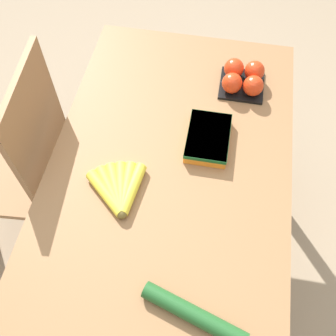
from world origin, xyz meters
The scene contains 7 objects.
ground_plane centered at (0.00, 0.00, 0.00)m, with size 12.00×12.00×0.00m, color gray.
dining_table centered at (0.00, 0.00, 0.62)m, with size 1.31×0.76×0.73m.
chair centered at (0.08, 0.58, 0.50)m, with size 0.45×0.43×0.96m.
banana_bunch centered at (-0.10, 0.13, 0.75)m, with size 0.19×0.18×0.04m.
tomato_pack centered at (0.41, -0.20, 0.77)m, with size 0.16×0.16×0.08m.
carrot_bag centered at (0.14, -0.11, 0.75)m, with size 0.19×0.14×0.04m.
cucumber_near centered at (-0.41, -0.14, 0.75)m, with size 0.12×0.28×0.04m.
Camera 1 is at (-0.63, -0.11, 1.78)m, focal length 42.00 mm.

